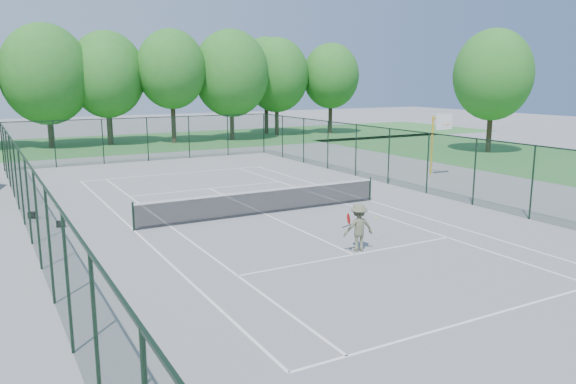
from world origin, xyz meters
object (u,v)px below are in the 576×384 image
tennis_net (265,201)px  tennis_player (358,227)px  basketball_goal (439,132)px  sports_bag_a (33,215)px

tennis_net → tennis_player: 6.11m
basketball_goal → sports_bag_a: size_ratio=10.46×
basketball_goal → sports_bag_a: (-21.77, 0.28, -2.43)m
tennis_net → tennis_player: (0.38, -6.09, 0.22)m
tennis_net → sports_bag_a: (-8.62, 3.92, -0.44)m
basketball_goal → tennis_player: (-12.77, -9.74, -1.78)m
tennis_net → sports_bag_a: tennis_net is taller
sports_bag_a → tennis_player: tennis_player is taller
tennis_net → tennis_player: tennis_player is taller
sports_bag_a → tennis_net: bearing=0.4°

